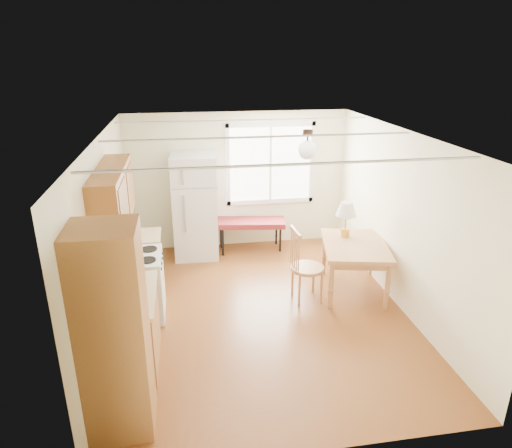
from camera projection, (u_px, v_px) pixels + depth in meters
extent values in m
cube|color=#572B11|center=(261.00, 311.00, 6.52)|extent=(4.60, 5.60, 0.12)
cube|color=white|center=(262.00, 136.00, 5.64)|extent=(4.60, 5.60, 0.12)
cube|color=#F4F0C3|center=(238.00, 181.00, 8.39)|extent=(4.60, 0.10, 2.50)
cube|color=#F4F0C3|center=(313.00, 338.00, 3.77)|extent=(4.60, 0.10, 2.50)
cube|color=#F4F0C3|center=(106.00, 239.00, 5.78)|extent=(0.10, 5.60, 2.50)
cube|color=#F4F0C3|center=(402.00, 221.00, 6.38)|extent=(0.10, 5.60, 2.50)
cube|color=brown|center=(114.00, 333.00, 4.19)|extent=(0.60, 0.60, 2.10)
cube|color=brown|center=(131.00, 330.00, 5.33)|extent=(0.60, 1.10, 0.86)
cube|color=tan|center=(128.00, 296.00, 5.17)|extent=(0.62, 1.14, 0.04)
cube|color=silver|center=(139.00, 285.00, 6.29)|extent=(0.65, 0.76, 0.90)
cube|color=brown|center=(141.00, 264.00, 6.99)|extent=(0.60, 0.60, 0.86)
cube|color=brown|center=(113.00, 197.00, 5.45)|extent=(0.33, 1.60, 0.70)
cube|color=white|center=(270.00, 164.00, 8.36)|extent=(1.50, 0.02, 1.35)
cylinder|color=#312116|center=(308.00, 132.00, 6.13)|extent=(0.14, 0.14, 0.06)
cylinder|color=#312116|center=(308.00, 140.00, 6.16)|extent=(0.03, 0.03, 0.16)
sphere|color=white|center=(307.00, 150.00, 6.21)|extent=(0.26, 0.26, 0.26)
cube|color=silver|center=(195.00, 206.00, 8.03)|extent=(0.80, 0.80, 1.85)
cube|color=gray|center=(195.00, 188.00, 7.52)|extent=(0.76, 0.02, 0.02)
cube|color=gray|center=(184.00, 204.00, 7.57)|extent=(0.03, 0.03, 1.11)
cube|color=maroon|center=(250.00, 223.00, 8.36)|extent=(1.31, 0.64, 0.10)
cylinder|color=black|center=(223.00, 243.00, 8.22)|extent=(0.04, 0.04, 0.49)
cylinder|color=black|center=(280.00, 239.00, 8.38)|extent=(0.04, 0.04, 0.49)
cylinder|color=black|center=(221.00, 236.00, 8.55)|extent=(0.04, 0.04, 0.49)
cylinder|color=black|center=(276.00, 232.00, 8.71)|extent=(0.04, 0.04, 0.49)
cube|color=#A26B3E|center=(355.00, 246.00, 6.83)|extent=(1.18, 1.41, 0.06)
cube|color=#A26B3E|center=(355.00, 251.00, 6.86)|extent=(1.06, 1.29, 0.10)
cylinder|color=#A26B3E|center=(331.00, 286.00, 6.48)|extent=(0.07, 0.07, 0.72)
cylinder|color=#A26B3E|center=(387.00, 287.00, 6.44)|extent=(0.07, 0.07, 0.72)
cylinder|color=#A26B3E|center=(324.00, 254.00, 7.51)|extent=(0.07, 0.07, 0.72)
cylinder|color=#A26B3E|center=(373.00, 255.00, 7.47)|extent=(0.07, 0.07, 0.72)
cylinder|color=#A26B3E|center=(307.00, 268.00, 6.68)|extent=(0.49, 0.49, 0.05)
cylinder|color=#A26B3E|center=(299.00, 290.00, 6.58)|extent=(0.04, 0.04, 0.50)
cylinder|color=#A26B3E|center=(321.00, 287.00, 6.65)|extent=(0.04, 0.04, 0.50)
cylinder|color=#A26B3E|center=(292.00, 279.00, 6.88)|extent=(0.04, 0.04, 0.50)
cylinder|color=#A26B3E|center=(313.00, 277.00, 6.95)|extent=(0.04, 0.04, 0.50)
cylinder|color=gold|center=(345.00, 232.00, 7.09)|extent=(0.15, 0.15, 0.13)
cylinder|color=gold|center=(346.00, 222.00, 7.03)|extent=(0.03, 0.03, 0.21)
cone|color=silver|center=(347.00, 209.00, 6.96)|extent=(0.32, 0.32, 0.21)
cube|color=black|center=(125.00, 286.00, 5.25)|extent=(0.20, 0.24, 0.09)
cube|color=black|center=(123.00, 275.00, 5.09)|extent=(0.20, 0.07, 0.30)
cylinder|color=black|center=(125.00, 276.00, 5.26)|extent=(0.15, 0.15, 0.13)
cylinder|color=red|center=(119.00, 278.00, 5.34)|extent=(0.12, 0.12, 0.17)
sphere|color=red|center=(118.00, 269.00, 5.30)|extent=(0.06, 0.06, 0.06)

